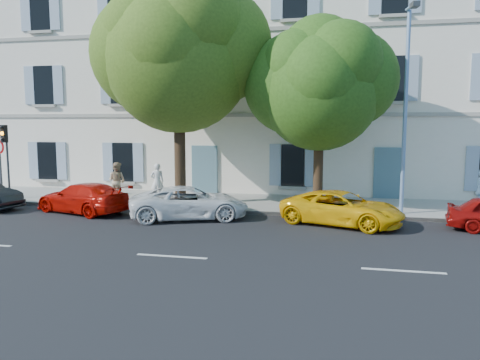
% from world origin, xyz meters
% --- Properties ---
extents(ground, '(90.00, 90.00, 0.00)m').
position_xyz_m(ground, '(0.00, 0.00, 0.00)').
color(ground, black).
extents(sidewalk, '(36.00, 4.50, 0.15)m').
position_xyz_m(sidewalk, '(0.00, 4.45, 0.07)').
color(sidewalk, '#A09E96').
rests_on(sidewalk, ground).
extents(kerb, '(36.00, 0.16, 0.16)m').
position_xyz_m(kerb, '(0.00, 2.28, 0.08)').
color(kerb, '#9E998E').
rests_on(kerb, ground).
extents(building, '(28.00, 7.00, 12.00)m').
position_xyz_m(building, '(0.00, 10.20, 6.00)').
color(building, white).
rests_on(building, ground).
extents(car_red_coupe, '(4.51, 2.93, 1.22)m').
position_xyz_m(car_red_coupe, '(-5.73, 1.20, 0.61)').
color(car_red_coupe, red).
rests_on(car_red_coupe, ground).
extents(car_white_coupe, '(4.86, 3.44, 1.23)m').
position_xyz_m(car_white_coupe, '(-1.12, 0.94, 0.62)').
color(car_white_coupe, white).
rests_on(car_white_coupe, ground).
extents(car_yellow_supercar, '(4.72, 3.30, 1.20)m').
position_xyz_m(car_yellow_supercar, '(4.53, 1.08, 0.60)').
color(car_yellow_supercar, '#FFBD0A').
rests_on(car_yellow_supercar, ground).
extents(tree_left, '(6.07, 6.07, 9.41)m').
position_xyz_m(tree_left, '(-2.24, 3.13, 6.20)').
color(tree_left, '#3A2819').
rests_on(tree_left, sidewalk).
extents(tree_right, '(4.79, 4.79, 7.38)m').
position_xyz_m(tree_right, '(3.55, 3.34, 4.88)').
color(tree_right, '#3A2819').
rests_on(tree_right, sidewalk).
extents(traffic_light, '(0.30, 0.38, 3.38)m').
position_xyz_m(traffic_light, '(-10.46, 2.81, 2.59)').
color(traffic_light, '#383A3D').
rests_on(traffic_light, sidewalk).
extents(road_sign, '(0.61, 0.19, 2.69)m').
position_xyz_m(road_sign, '(-10.79, 2.82, 2.09)').
color(road_sign, '#383A3D').
rests_on(road_sign, sidewalk).
extents(street_lamp, '(0.31, 1.63, 7.62)m').
position_xyz_m(street_lamp, '(6.76, 2.76, 4.47)').
color(street_lamp, '#7293BF').
rests_on(street_lamp, sidewalk).
extents(pedestrian_a, '(0.71, 0.61, 1.65)m').
position_xyz_m(pedestrian_a, '(-3.66, 4.03, 0.98)').
color(pedestrian_a, white).
rests_on(pedestrian_a, sidewalk).
extents(pedestrian_b, '(0.92, 0.77, 1.71)m').
position_xyz_m(pedestrian_b, '(-5.44, 3.61, 1.00)').
color(pedestrian_b, tan).
rests_on(pedestrian_b, sidewalk).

